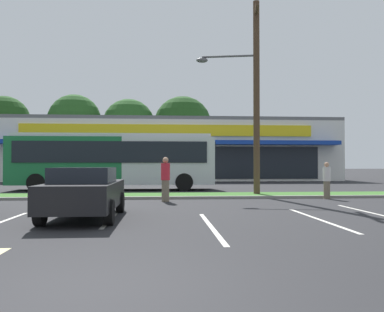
% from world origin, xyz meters
% --- Properties ---
extents(ground_plane, '(240.00, 240.00, 0.00)m').
position_xyz_m(ground_plane, '(0.00, 0.00, 0.00)').
color(ground_plane, '#262628').
extents(grass_median, '(56.00, 2.20, 0.12)m').
position_xyz_m(grass_median, '(0.00, 14.00, 0.06)').
color(grass_median, '#386B28').
rests_on(grass_median, ground_plane).
extents(curb_lip, '(56.00, 0.24, 0.12)m').
position_xyz_m(curb_lip, '(0.00, 12.78, 0.06)').
color(curb_lip, gray).
rests_on(curb_lip, ground_plane).
extents(parking_stripe_1, '(0.12, 4.80, 0.01)m').
position_xyz_m(parking_stripe_1, '(-0.55, 7.28, 0.00)').
color(parking_stripe_1, silver).
rests_on(parking_stripe_1, ground_plane).
extents(parking_stripe_2, '(0.12, 4.80, 0.01)m').
position_xyz_m(parking_stripe_2, '(2.05, 5.09, 0.00)').
color(parking_stripe_2, silver).
rests_on(parking_stripe_2, ground_plane).
extents(parking_stripe_3, '(0.12, 4.80, 0.01)m').
position_xyz_m(parking_stripe_3, '(5.15, 6.17, 0.00)').
color(parking_stripe_3, silver).
rests_on(parking_stripe_3, ground_plane).
extents(parking_stripe_4, '(0.12, 4.80, 0.01)m').
position_xyz_m(parking_stripe_4, '(7.35, 7.32, 0.00)').
color(parking_stripe_4, silver).
rests_on(parking_stripe_4, ground_plane).
extents(storefront_building, '(31.46, 13.14, 5.72)m').
position_xyz_m(storefront_building, '(1.44, 35.90, 2.86)').
color(storefront_building, silver).
rests_on(storefront_building, ground_plane).
extents(tree_left, '(5.84, 5.84, 9.47)m').
position_xyz_m(tree_left, '(-17.52, 43.70, 6.54)').
color(tree_left, '#473323').
rests_on(tree_left, ground_plane).
extents(tree_mid_left, '(6.38, 6.38, 9.93)m').
position_xyz_m(tree_mid_left, '(-9.69, 44.78, 6.73)').
color(tree_mid_left, '#473323').
rests_on(tree_mid_left, ground_plane).
extents(tree_mid, '(6.40, 6.40, 9.50)m').
position_xyz_m(tree_mid, '(-3.20, 45.01, 6.29)').
color(tree_mid, '#473323').
rests_on(tree_mid, ground_plane).
extents(tree_mid_right, '(7.24, 7.24, 9.97)m').
position_xyz_m(tree_mid_right, '(3.44, 45.40, 6.34)').
color(tree_mid_right, '#473323').
rests_on(tree_mid_right, ground_plane).
extents(utility_pole, '(3.13, 2.38, 9.29)m').
position_xyz_m(utility_pole, '(5.19, 14.15, 4.99)').
color(utility_pole, '#4C3826').
rests_on(utility_pole, ground_plane).
extents(city_bus, '(11.63, 2.67, 3.25)m').
position_xyz_m(city_bus, '(-1.93, 19.09, 1.76)').
color(city_bus, '#196638').
rests_on(city_bus, ground_plane).
extents(car_0, '(1.89, 4.23, 1.42)m').
position_xyz_m(car_0, '(-1.27, 6.77, 0.75)').
color(car_0, black).
rests_on(car_0, ground_plane).
extents(pedestrian_near_bench, '(0.32, 0.32, 1.60)m').
position_xyz_m(pedestrian_near_bench, '(8.03, 12.40, 0.80)').
color(pedestrian_near_bench, '#726651').
rests_on(pedestrian_near_bench, ground_plane).
extents(pedestrian_by_pole, '(0.36, 0.36, 1.79)m').
position_xyz_m(pedestrian_by_pole, '(1.01, 11.68, 0.90)').
color(pedestrian_by_pole, '#726651').
rests_on(pedestrian_by_pole, ground_plane).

